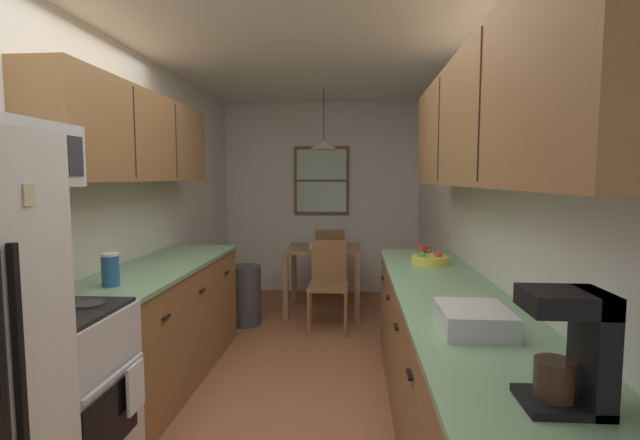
% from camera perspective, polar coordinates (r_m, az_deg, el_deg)
% --- Properties ---
extents(ground_plane, '(12.00, 12.00, 0.00)m').
position_cam_1_polar(ground_plane, '(3.89, -2.78, -18.13)').
color(ground_plane, '#995B3D').
extents(wall_left, '(0.10, 9.00, 2.55)m').
position_cam_1_polar(wall_left, '(3.98, -22.52, 0.98)').
color(wall_left, silver).
rests_on(wall_left, ground).
extents(wall_right, '(0.10, 9.00, 2.55)m').
position_cam_1_polar(wall_right, '(3.67, 18.55, 0.77)').
color(wall_right, silver).
rests_on(wall_right, ground).
extents(wall_back, '(4.40, 0.10, 2.55)m').
position_cam_1_polar(wall_back, '(6.22, 0.19, 2.75)').
color(wall_back, silver).
rests_on(wall_back, ground).
extents(ceiling_slab, '(4.40, 9.00, 0.08)m').
position_cam_1_polar(ceiling_slab, '(3.72, -2.97, 21.56)').
color(ceiling_slab, white).
extents(stove_range, '(0.66, 0.65, 1.10)m').
position_cam_1_polar(stove_range, '(2.66, -30.91, -19.26)').
color(stove_range, silver).
rests_on(stove_range, ground).
extents(microwave_over_range, '(0.39, 0.57, 0.30)m').
position_cam_1_polar(microwave_over_range, '(2.51, -34.31, 6.80)').
color(microwave_over_range, silver).
extents(counter_left, '(0.64, 2.02, 0.90)m').
position_cam_1_polar(counter_left, '(3.76, -18.94, -11.92)').
color(counter_left, olive).
rests_on(counter_left, ground).
extents(upper_cabinets_left, '(0.33, 2.10, 0.64)m').
position_cam_1_polar(upper_cabinets_left, '(3.63, -21.96, 9.52)').
color(upper_cabinets_left, olive).
extents(counter_right, '(0.64, 3.22, 0.90)m').
position_cam_1_polar(counter_right, '(2.84, 15.97, -17.60)').
color(counter_right, olive).
rests_on(counter_right, ground).
extents(upper_cabinets_right, '(0.33, 2.90, 0.71)m').
position_cam_1_polar(upper_cabinets_right, '(2.62, 20.03, 11.73)').
color(upper_cabinets_right, olive).
extents(dining_table, '(0.84, 0.76, 0.75)m').
position_cam_1_polar(dining_table, '(5.29, 0.44, -4.84)').
color(dining_table, olive).
rests_on(dining_table, ground).
extents(dining_chair_near, '(0.40, 0.40, 0.90)m').
position_cam_1_polar(dining_chair_near, '(4.73, 1.06, -7.51)').
color(dining_chair_near, olive).
rests_on(dining_chair_near, ground).
extents(dining_chair_far, '(0.45, 0.45, 0.90)m').
position_cam_1_polar(dining_chair_far, '(5.88, 1.14, -4.99)').
color(dining_chair_far, olive).
rests_on(dining_chair_far, ground).
extents(pendant_light, '(0.32, 0.32, 0.68)m').
position_cam_1_polar(pendant_light, '(5.22, 0.45, 9.37)').
color(pendant_light, black).
extents(back_window, '(0.74, 0.05, 0.91)m').
position_cam_1_polar(back_window, '(6.14, 0.19, 4.92)').
color(back_window, brown).
extents(trash_bin, '(0.34, 0.34, 0.63)m').
position_cam_1_polar(trash_bin, '(4.95, -9.33, -9.22)').
color(trash_bin, '#3F3F42').
rests_on(trash_bin, ground).
extents(storage_canister, '(0.10, 0.10, 0.20)m').
position_cam_1_polar(storage_canister, '(3.01, -24.67, -5.64)').
color(storage_canister, '#265999').
rests_on(storage_canister, counter_left).
extents(dish_towel, '(0.02, 0.16, 0.24)m').
position_cam_1_polar(dish_towel, '(2.61, -22.00, -18.73)').
color(dish_towel, white).
extents(coffee_maker, '(0.22, 0.18, 0.33)m').
position_cam_1_polar(coffee_maker, '(1.50, 29.18, -13.63)').
color(coffee_maker, black).
rests_on(coffee_maker, counter_right).
extents(mug_by_coffeemaker, '(0.12, 0.08, 0.09)m').
position_cam_1_polar(mug_by_coffeemaker, '(3.89, 12.68, -3.74)').
color(mug_by_coffeemaker, '#BF3F33').
rests_on(mug_by_coffeemaker, counter_right).
extents(fruit_bowl, '(0.28, 0.28, 0.09)m').
position_cam_1_polar(fruit_bowl, '(3.54, 13.54, -4.80)').
color(fruit_bowl, '#E5D14C').
rests_on(fruit_bowl, counter_right).
extents(dish_rack, '(0.28, 0.34, 0.10)m').
position_cam_1_polar(dish_rack, '(2.07, 18.57, -11.63)').
color(dish_rack, silver).
rests_on(dish_rack, counter_right).
extents(table_serving_bowl, '(0.21, 0.21, 0.06)m').
position_cam_1_polar(table_serving_bowl, '(5.20, -0.21, -3.20)').
color(table_serving_bowl, silver).
rests_on(table_serving_bowl, dining_table).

